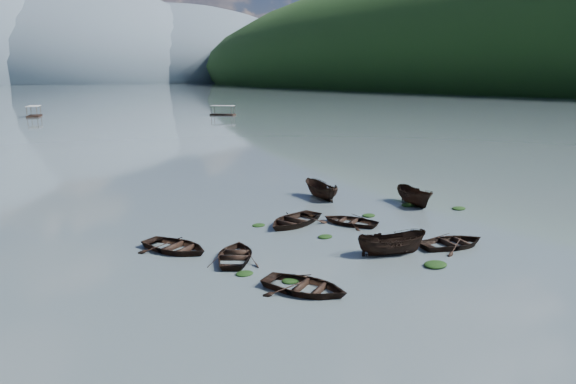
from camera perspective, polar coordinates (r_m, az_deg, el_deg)
ground_plane at (r=27.61m, az=13.80°, el=-8.71°), size 2400.00×2400.00×0.00m
haze_mtn_c at (r=931.13m, az=-23.49°, el=11.13°), size 520.00×520.00×260.00m
haze_mtn_d at (r=978.08m, az=-12.86°, el=11.88°), size 520.00×520.00×220.00m
rowboat_0 at (r=24.70m, az=1.89°, el=-10.96°), size 4.73×5.21×0.88m
rowboat_1 at (r=28.94m, az=-5.80°, el=-7.38°), size 4.69×5.01×0.84m
rowboat_2 at (r=30.05m, az=11.39°, el=-6.80°), size 4.32×2.96×1.56m
rowboat_3 at (r=35.64m, az=6.87°, el=-3.51°), size 4.20×4.71×0.81m
rowboat_4 at (r=32.33m, az=17.86°, el=-5.76°), size 4.74×3.80×0.87m
rowboat_5 at (r=41.70m, az=13.84°, el=-1.39°), size 2.65×4.55×1.66m
rowboat_6 at (r=30.75m, az=-12.40°, el=-6.39°), size 4.75×5.32×0.91m
rowboat_7 at (r=35.22m, az=0.66°, el=-3.61°), size 5.67×4.85×0.99m
rowboat_8 at (r=42.68m, az=3.64°, el=-0.71°), size 1.96×4.35×1.63m
weed_clump_0 at (r=25.76m, az=0.34°, el=-9.91°), size 0.97×0.79×0.21m
weed_clump_1 at (r=32.52m, az=4.15°, el=-5.05°), size 0.97×0.78×0.21m
weed_clump_2 at (r=28.82m, az=16.05°, el=-7.92°), size 1.36×1.08×0.29m
weed_clump_3 at (r=37.70m, az=8.96°, el=-2.67°), size 1.00×0.84×0.22m
weed_clump_4 at (r=41.30m, az=18.44°, el=-1.82°), size 1.14×0.91×0.24m
weed_clump_5 at (r=26.72m, az=-4.85°, el=-9.10°), size 0.94×0.76×0.20m
weed_clump_6 at (r=34.94m, az=-3.29°, el=-3.77°), size 0.93×0.77×0.19m
weed_clump_7 at (r=41.26m, az=13.23°, el=-1.51°), size 1.17×0.94×0.26m
pontoon_centre at (r=143.98m, az=-26.35°, el=7.51°), size 4.52×7.23×2.58m
pontoon_right at (r=134.88m, az=-7.25°, el=8.45°), size 6.25×6.38×2.42m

